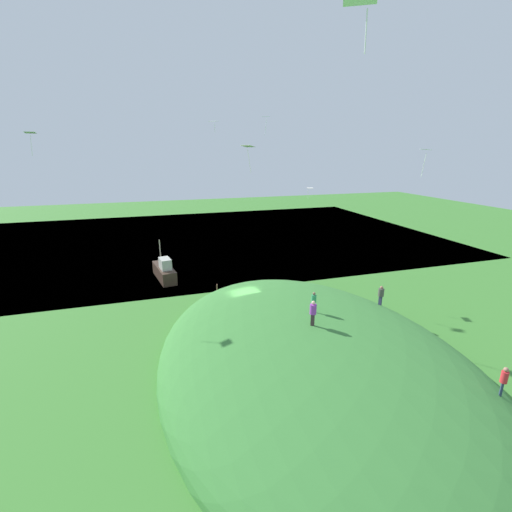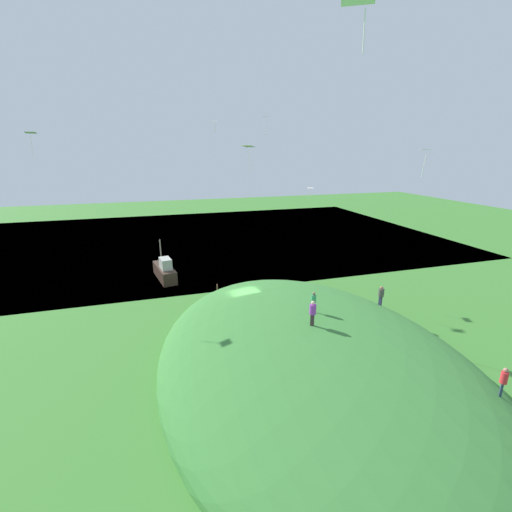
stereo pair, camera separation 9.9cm
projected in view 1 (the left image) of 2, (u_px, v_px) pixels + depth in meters
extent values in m
plane|color=#3B7B2E|center=(244.00, 313.00, 31.91)|extent=(160.00, 160.00, 0.00)
cube|color=slate|center=(197.00, 239.00, 59.68)|extent=(49.00, 80.00, 0.40)
ellipsoid|color=#387934|center=(313.00, 365.00, 24.19)|extent=(30.67, 20.91, 5.78)
cube|color=#39281F|center=(164.00, 273.00, 40.38)|extent=(5.76, 2.50, 1.48)
cube|color=#ABAB9F|center=(165.00, 264.00, 39.28)|extent=(2.08, 1.40, 1.20)
cylinder|color=gray|center=(160.00, 252.00, 40.94)|extent=(0.14, 0.14, 2.86)
cube|color=#3C2A2E|center=(313.00, 320.00, 23.54)|extent=(0.25, 0.28, 0.86)
cylinder|color=purple|center=(313.00, 309.00, 23.32)|extent=(0.63, 0.63, 0.68)
sphere|color=beige|center=(313.00, 303.00, 23.18)|extent=(0.26, 0.26, 0.26)
cube|color=#2A304F|center=(313.00, 307.00, 25.64)|extent=(0.22, 0.22, 0.75)
cylinder|color=#2F9259|center=(314.00, 299.00, 25.45)|extent=(0.52, 0.52, 0.59)
sphere|color=brown|center=(314.00, 294.00, 25.33)|extent=(0.22, 0.22, 0.22)
cube|color=#2C2C4D|center=(380.00, 300.00, 29.81)|extent=(0.30, 0.24, 0.82)
cylinder|color=#46453F|center=(381.00, 292.00, 29.60)|extent=(0.63, 0.63, 0.65)
sphere|color=#A66759|center=(382.00, 287.00, 29.47)|extent=(0.25, 0.25, 0.25)
cube|color=navy|center=(502.00, 389.00, 18.92)|extent=(0.22, 0.22, 0.84)
cylinder|color=red|center=(504.00, 377.00, 18.71)|extent=(0.51, 0.51, 0.66)
sphere|color=#9D6958|center=(506.00, 370.00, 18.58)|extent=(0.25, 0.25, 0.25)
cube|color=silver|center=(266.00, 117.00, 32.39)|extent=(0.76, 0.81, 0.07)
cylinder|color=silver|center=(266.00, 127.00, 32.87)|extent=(0.12, 0.21, 1.50)
cube|color=white|center=(426.00, 149.00, 24.93)|extent=(1.30, 1.26, 0.09)
cylinder|color=white|center=(424.00, 165.00, 25.30)|extent=(0.08, 0.18, 1.67)
cylinder|color=white|center=(366.00, 31.00, 10.02)|extent=(0.04, 0.06, 1.14)
cube|color=white|center=(310.00, 188.00, 35.24)|extent=(0.98, 0.84, 0.03)
cylinder|color=white|center=(308.00, 194.00, 35.30)|extent=(0.12, 0.12, 0.83)
cube|color=white|center=(30.00, 132.00, 28.14)|extent=(0.58, 0.82, 0.13)
cylinder|color=white|center=(31.00, 146.00, 28.20)|extent=(0.17, 0.11, 1.62)
cube|color=white|center=(248.00, 146.00, 29.28)|extent=(1.31, 1.19, 0.17)
cylinder|color=white|center=(249.00, 161.00, 29.76)|extent=(0.17, 0.29, 1.93)
cube|color=silver|center=(213.00, 121.00, 36.19)|extent=(0.97, 1.05, 0.10)
cylinder|color=silver|center=(215.00, 128.00, 36.68)|extent=(0.16, 0.04, 0.89)
cylinder|color=brown|center=(217.00, 288.00, 36.75)|extent=(0.14, 0.14, 0.82)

